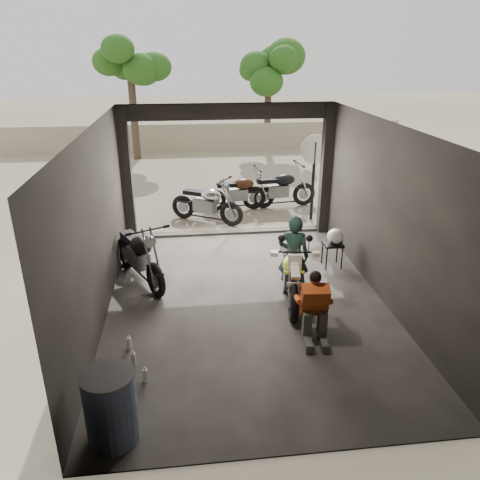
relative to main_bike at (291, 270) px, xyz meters
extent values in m
plane|color=#7A6D56|center=(-0.81, -0.04, -0.62)|extent=(80.00, 80.00, 0.00)
cube|color=#2D2B28|center=(-0.81, -0.04, -0.61)|extent=(5.00, 7.00, 0.02)
plane|color=black|center=(-0.81, -0.04, 2.58)|extent=(7.00, 7.00, 0.00)
cube|color=black|center=(-0.81, -3.54, 0.98)|extent=(5.00, 0.02, 3.20)
cube|color=black|center=(-3.31, -0.04, 0.98)|extent=(0.02, 7.00, 3.20)
cube|color=black|center=(1.69, -0.04, 0.98)|extent=(0.02, 7.00, 3.20)
cube|color=black|center=(-3.19, 3.34, 0.98)|extent=(0.24, 0.24, 3.20)
cube|color=black|center=(1.57, 3.34, 0.98)|extent=(0.24, 0.24, 3.20)
cube|color=black|center=(-0.81, 3.38, 2.40)|extent=(5.00, 0.16, 0.36)
cube|color=#2D2B28|center=(-0.81, 3.46, -0.58)|extent=(5.00, 0.25, 0.08)
cube|color=gray|center=(-0.81, 13.96, -0.02)|extent=(18.00, 0.30, 1.20)
cylinder|color=#382B1E|center=(-3.81, 12.46, 1.17)|extent=(0.30, 0.30, 3.58)
ellipsoid|color=#1E4C14|center=(-3.81, 12.46, 3.41)|extent=(2.20, 2.20, 3.14)
cylinder|color=#382B1E|center=(1.99, 13.96, 0.98)|extent=(0.30, 0.30, 3.20)
ellipsoid|color=#1E4C14|center=(1.99, 13.96, 2.98)|extent=(2.20, 2.20, 2.80)
imported|color=#172F2C|center=(0.09, 0.21, 0.17)|extent=(0.67, 0.54, 1.59)
cube|color=black|center=(1.19, 1.29, -0.10)|extent=(0.40, 0.40, 0.04)
cylinder|color=black|center=(1.03, 1.13, -0.36)|extent=(0.03, 0.03, 0.53)
cylinder|color=black|center=(1.36, 1.13, -0.36)|extent=(0.03, 0.03, 0.53)
cylinder|color=black|center=(1.03, 1.46, -0.36)|extent=(0.03, 0.03, 0.53)
cylinder|color=black|center=(1.36, 1.46, -0.36)|extent=(0.03, 0.03, 0.53)
ellipsoid|color=white|center=(1.23, 1.27, 0.09)|extent=(0.43, 0.44, 0.33)
cylinder|color=#4B5A7E|center=(-2.81, -3.04, -0.15)|extent=(0.65, 0.65, 0.95)
cylinder|color=black|center=(1.54, 4.28, 0.43)|extent=(0.08, 0.08, 2.12)
cylinder|color=white|center=(1.54, 4.26, 1.30)|extent=(0.77, 0.03, 0.77)
camera|label=1|loc=(-1.82, -7.47, 3.74)|focal=35.00mm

